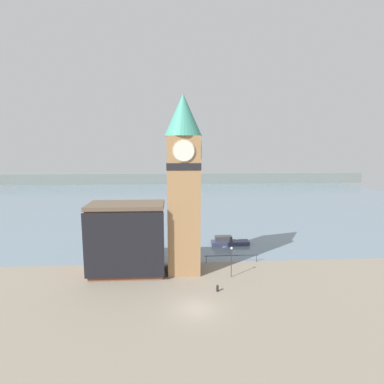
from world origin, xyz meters
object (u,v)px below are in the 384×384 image
Objects in this scene: clock_tower at (183,180)px; lamp_post at (232,256)px; pier_building at (127,239)px; mooring_bollard_near at (217,288)px; boat_near at (228,242)px.

clock_tower is 5.78× the size of lamp_post.
pier_building is 13.72m from mooring_bollard_near.
pier_building is 19.96m from boat_near.
clock_tower reaches higher than lamp_post.
boat_near is (8.24, 10.84, -12.16)m from clock_tower.
pier_building is 1.52× the size of boat_near.
clock_tower is at bearing 2.94° from pier_building.
lamp_post is at bearing -98.45° from boat_near.
clock_tower is at bearing -127.11° from boat_near.
lamp_post is (13.91, -2.12, -2.01)m from pier_building.
mooring_bollard_near is 0.20× the size of lamp_post.
clock_tower reaches higher than pier_building.
clock_tower reaches higher than mooring_bollard_near.
pier_building reaches higher than mooring_bollard_near.
clock_tower is 11.92m from lamp_post.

